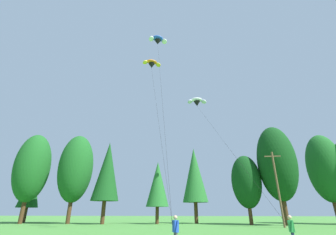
% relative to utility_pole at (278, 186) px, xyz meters
% --- Properties ---
extents(treeline_tree_a, '(3.78, 3.78, 9.92)m').
position_rel_utility_pole_xyz_m(treeline_tree_a, '(-42.55, 10.20, 1.10)').
color(treeline_tree_a, '#472D19').
rests_on(treeline_tree_a, ground_plane).
extents(treeline_tree_b, '(5.94, 5.94, 15.32)m').
position_rel_utility_pole_xyz_m(treeline_tree_b, '(-39.97, 5.76, 4.17)').
color(treeline_tree_b, '#472D19').
rests_on(treeline_tree_b, ground_plane).
extents(treeline_tree_c, '(5.87, 5.87, 15.08)m').
position_rel_utility_pole_xyz_m(treeline_tree_c, '(-32.07, 6.42, 4.02)').
color(treeline_tree_c, '#472D19').
rests_on(treeline_tree_c, ground_plane).
extents(treeline_tree_d, '(4.58, 4.58, 13.53)m').
position_rel_utility_pole_xyz_m(treeline_tree_d, '(-26.00, 5.96, 3.37)').
color(treeline_tree_d, '#472D19').
rests_on(treeline_tree_d, ground_plane).
extents(treeline_tree_e, '(3.83, 3.83, 10.13)m').
position_rel_utility_pole_xyz_m(treeline_tree_e, '(-17.33, 7.50, 1.24)').
color(treeline_tree_e, '#472D19').
rests_on(treeline_tree_e, ground_plane).
extents(treeline_tree_f, '(4.45, 4.45, 12.97)m').
position_rel_utility_pole_xyz_m(treeline_tree_f, '(-10.89, 9.63, 3.02)').
color(treeline_tree_f, '#472D19').
rests_on(treeline_tree_f, ground_plane).
extents(treeline_tree_g, '(4.66, 4.66, 10.59)m').
position_rel_utility_pole_xyz_m(treeline_tree_g, '(-2.62, 6.22, 1.31)').
color(treeline_tree_g, '#472D19').
rests_on(treeline_tree_g, ground_plane).
extents(treeline_tree_h, '(5.87, 5.87, 15.08)m').
position_rel_utility_pole_xyz_m(treeline_tree_h, '(2.22, 4.99, 4.03)').
color(treeline_tree_h, '#472D19').
rests_on(treeline_tree_h, ground_plane).
extents(treeline_tree_i, '(5.81, 5.81, 14.85)m').
position_rel_utility_pole_xyz_m(treeline_tree_i, '(11.88, 9.61, 3.88)').
color(treeline_tree_i, '#472D19').
rests_on(treeline_tree_i, ground_plane).
extents(utility_pole, '(2.20, 0.26, 9.69)m').
position_rel_utility_pole_xyz_m(utility_pole, '(0.00, 0.00, 0.00)').
color(utility_pole, brown).
rests_on(utility_pole, ground_plane).
extents(kite_flyer_near, '(0.42, 0.59, 1.69)m').
position_rel_utility_pole_xyz_m(kite_flyer_near, '(-12.43, -19.39, -4.12)').
color(kite_flyer_near, '#4C4C51').
rests_on(kite_flyer_near, ground_plane).
extents(kite_flyer_mid, '(0.31, 0.59, 1.69)m').
position_rel_utility_pole_xyz_m(kite_flyer_mid, '(-6.12, -18.72, -4.12)').
color(kite_flyer_mid, navy).
rests_on(kite_flyer_mid, ground_plane).
extents(parafoil_kite_high_orange, '(4.66, 11.44, 18.89)m').
position_rel_utility_pole_xyz_m(parafoil_kite_high_orange, '(-16.00, -8.84, 14.41)').
color(parafoil_kite_high_orange, orange).
extents(parafoil_kite_mid_white, '(5.44, 21.76, 18.96)m').
position_rel_utility_pole_xyz_m(parafoil_kite_mid_white, '(-10.03, 2.42, 14.19)').
color(parafoil_kite_mid_white, white).
extents(parafoil_kite_far_blue_white, '(4.38, 13.42, 24.42)m').
position_rel_utility_pole_xyz_m(parafoil_kite_far_blue_white, '(-15.57, -6.97, 19.80)').
color(parafoil_kite_far_blue_white, blue).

